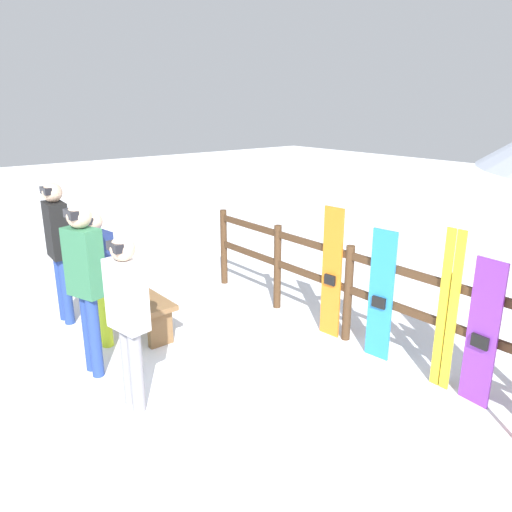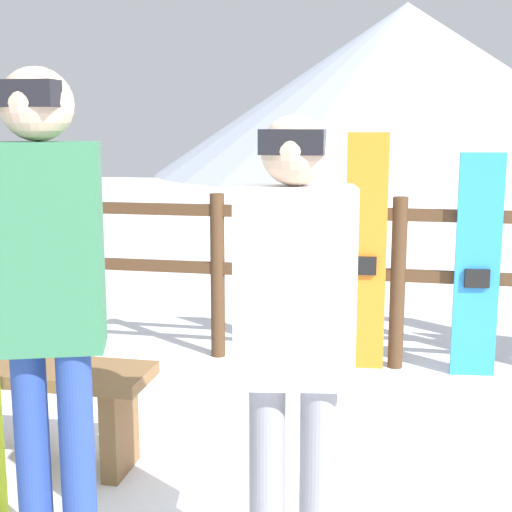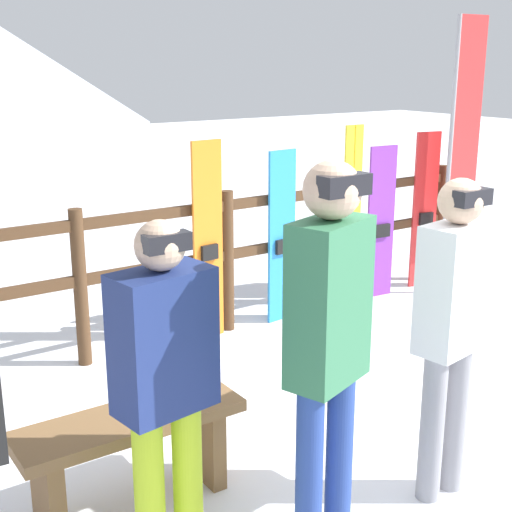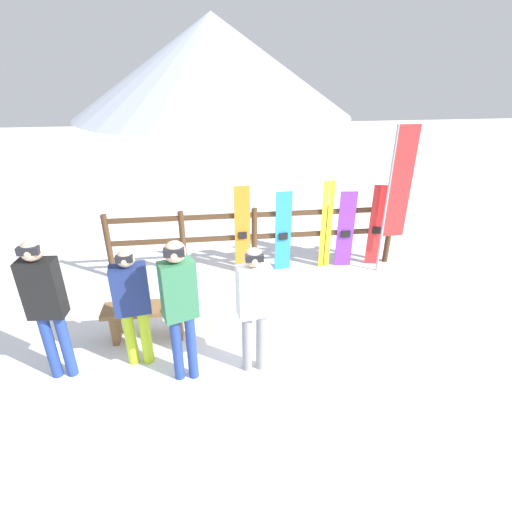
{
  "view_description": "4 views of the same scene",
  "coord_description": "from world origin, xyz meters",
  "px_view_note": "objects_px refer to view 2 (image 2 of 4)",
  "views": [
    {
      "loc": [
        3.51,
        -2.13,
        2.72
      ],
      "look_at": [
        -0.74,
        1.32,
        1.01
      ],
      "focal_mm": 35.0,
      "sensor_mm": 36.0,
      "label": 1
    },
    {
      "loc": [
        -0.0,
        -2.63,
        1.59
      ],
      "look_at": [
        -0.8,
        1.29,
        0.88
      ],
      "focal_mm": 50.0,
      "sensor_mm": 36.0,
      "label": 2
    },
    {
      "loc": [
        -2.91,
        -2.61,
        2.16
      ],
      "look_at": [
        -0.32,
        1.22,
        0.88
      ],
      "focal_mm": 50.0,
      "sensor_mm": 36.0,
      "label": 3
    },
    {
      "loc": [
        -0.77,
        -4.26,
        3.45
      ],
      "look_at": [
        -0.11,
        0.99,
        0.81
      ],
      "focal_mm": 28.0,
      "sensor_mm": 36.0,
      "label": 4
    }
  ],
  "objects_px": {
    "person_plaid_green": "(47,288)",
    "snowboard_orange": "(366,254)",
    "bench": "(36,394)",
    "snowboard_blue": "(478,267)",
    "person_white": "(294,329)"
  },
  "relations": [
    {
      "from": "person_white",
      "to": "person_plaid_green",
      "type": "bearing_deg",
      "value": -176.31
    },
    {
      "from": "person_plaid_green",
      "to": "snowboard_orange",
      "type": "distance_m",
      "value": 2.74
    },
    {
      "from": "person_white",
      "to": "person_plaid_green",
      "type": "relative_size",
      "value": 0.91
    },
    {
      "from": "snowboard_orange",
      "to": "snowboard_blue",
      "type": "xyz_separation_m",
      "value": [
        0.71,
        -0.0,
        -0.06
      ]
    },
    {
      "from": "snowboard_orange",
      "to": "snowboard_blue",
      "type": "bearing_deg",
      "value": -0.01
    },
    {
      "from": "snowboard_orange",
      "to": "snowboard_blue",
      "type": "distance_m",
      "value": 0.71
    },
    {
      "from": "bench",
      "to": "snowboard_orange",
      "type": "height_order",
      "value": "snowboard_orange"
    },
    {
      "from": "bench",
      "to": "snowboard_blue",
      "type": "height_order",
      "value": "snowboard_blue"
    },
    {
      "from": "snowboard_orange",
      "to": "bench",
      "type": "bearing_deg",
      "value": -130.18
    },
    {
      "from": "person_white",
      "to": "snowboard_orange",
      "type": "relative_size",
      "value": 1.04
    },
    {
      "from": "snowboard_orange",
      "to": "snowboard_blue",
      "type": "relative_size",
      "value": 1.09
    },
    {
      "from": "person_white",
      "to": "snowboard_blue",
      "type": "distance_m",
      "value": 2.65
    },
    {
      "from": "bench",
      "to": "person_plaid_green",
      "type": "height_order",
      "value": "person_plaid_green"
    },
    {
      "from": "bench",
      "to": "snowboard_orange",
      "type": "xyz_separation_m",
      "value": [
        1.46,
        1.73,
        0.43
      ]
    },
    {
      "from": "bench",
      "to": "person_plaid_green",
      "type": "distance_m",
      "value": 1.22
    }
  ]
}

